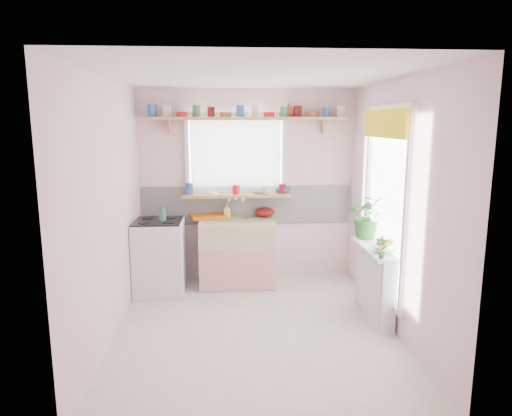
{
  "coord_description": "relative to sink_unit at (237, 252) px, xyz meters",
  "views": [
    {
      "loc": [
        -0.28,
        -4.36,
        2.07
      ],
      "look_at": [
        0.05,
        0.55,
        1.15
      ],
      "focal_mm": 32.0,
      "sensor_mm": 36.0,
      "label": 1
    }
  ],
  "objects": [
    {
      "name": "sink_unit",
      "position": [
        0.0,
        0.0,
        0.0
      ],
      "size": [
        0.95,
        0.65,
        1.11
      ],
      "color": "white",
      "rests_on": "ground"
    },
    {
      "name": "pine_shelf",
      "position": [
        0.15,
        0.18,
        1.69
      ],
      "size": [
        2.52,
        0.24,
        0.04
      ],
      "primitive_type": "cube",
      "color": "tan",
      "rests_on": "room"
    },
    {
      "name": "radiator_ledge",
      "position": [
        1.45,
        -1.09,
        -0.03
      ],
      "size": [
        0.22,
        0.95,
        0.78
      ],
      "color": "white",
      "rests_on": "ground"
    },
    {
      "name": "dish_tray",
      "position": [
        -0.38,
        0.21,
        0.44
      ],
      "size": [
        0.52,
        0.45,
        0.04
      ],
      "primitive_type": "cube",
      "rotation": [
        0.0,
        0.0,
        0.27
      ],
      "color": "#D46512",
      "rests_on": "sink_unit"
    },
    {
      "name": "soap_bottle_sink",
      "position": [
        -0.12,
        0.19,
        0.51
      ],
      "size": [
        0.1,
        0.1,
        0.19
      ],
      "primitive_type": "imported",
      "rotation": [
        0.0,
        0.0,
        0.12
      ],
      "color": "#DADB61",
      "rests_on": "sink_unit"
    },
    {
      "name": "fruit_bowl",
      "position": [
        1.48,
        -1.28,
        0.38
      ],
      "size": [
        0.28,
        0.28,
        0.07
      ],
      "primitive_type": "imported",
      "rotation": [
        0.0,
        0.0,
        0.05
      ],
      "color": "white",
      "rests_on": "radiator_ledge"
    },
    {
      "name": "sill_bowl",
      "position": [
        0.62,
        0.25,
        0.76
      ],
      "size": [
        0.23,
        0.23,
        0.06
      ],
      "primitive_type": "imported",
      "rotation": [
        0.0,
        0.0,
        0.15
      ],
      "color": "#2E5897",
      "rests_on": "windowsill"
    },
    {
      "name": "sill_crockery",
      "position": [
        -0.0,
        0.19,
        0.78
      ],
      "size": [
        1.35,
        0.11,
        0.12
      ],
      "color": "#3359A5",
      "rests_on": "windowsill"
    },
    {
      "name": "windowsill",
      "position": [
        -0.0,
        0.19,
        0.71
      ],
      "size": [
        1.4,
        0.22,
        0.04
      ],
      "primitive_type": "cube",
      "color": "tan",
      "rests_on": "room"
    },
    {
      "name": "fruit",
      "position": [
        1.49,
        -1.27,
        0.43
      ],
      "size": [
        0.2,
        0.14,
        0.1
      ],
      "color": "orange",
      "rests_on": "fruit_bowl"
    },
    {
      "name": "herb_pot",
      "position": [
        1.36,
        -1.49,
        0.45
      ],
      "size": [
        0.13,
        0.11,
        0.22
      ],
      "primitive_type": "imported",
      "rotation": [
        0.0,
        0.0,
        -0.28
      ],
      "color": "#2F6F2C",
      "rests_on": "radiator_ledge"
    },
    {
      "name": "sill_cup",
      "position": [
        0.38,
        0.13,
        0.78
      ],
      "size": [
        0.14,
        0.14,
        0.1
      ],
      "primitive_type": "imported",
      "rotation": [
        0.0,
        0.0,
        0.15
      ],
      "color": "beige",
      "rests_on": "windowsill"
    },
    {
      "name": "cooker",
      "position": [
        -0.95,
        -0.24,
        0.03
      ],
      "size": [
        0.58,
        0.58,
        0.93
      ],
      "color": "white",
      "rests_on": "ground"
    },
    {
      "name": "shelf_crockery",
      "position": [
        0.15,
        0.18,
        1.76
      ],
      "size": [
        2.47,
        0.11,
        0.12
      ],
      "color": "#3359A5",
      "rests_on": "pine_shelf"
    },
    {
      "name": "shelf_vase",
      "position": [
        0.68,
        0.24,
        1.79
      ],
      "size": [
        0.2,
        0.2,
        0.17
      ],
      "primitive_type": "imported",
      "rotation": [
        0.0,
        0.0,
        0.29
      ],
      "color": "#A24D32",
      "rests_on": "pine_shelf"
    },
    {
      "name": "cooker_bottle",
      "position": [
        -0.89,
        -0.27,
        0.59
      ],
      "size": [
        0.1,
        0.1,
        0.22
      ],
      "primitive_type": "imported",
      "rotation": [
        0.0,
        0.0,
        0.23
      ],
      "color": "#39734F",
      "rests_on": "cooker"
    },
    {
      "name": "jade_plant",
      "position": [
        1.48,
        -0.69,
        0.6
      ],
      "size": [
        0.57,
        0.54,
        0.5
      ],
      "primitive_type": "imported",
      "rotation": [
        0.0,
        0.0,
        -0.41
      ],
      "color": "#32702C",
      "rests_on": "radiator_ledge"
    },
    {
      "name": "colander",
      "position": [
        0.38,
        0.21,
        0.48
      ],
      "size": [
        0.35,
        0.35,
        0.12
      ],
      "primitive_type": "ellipsoid",
      "rotation": [
        0.0,
        0.0,
        -0.36
      ],
      "color": "#5E1010",
      "rests_on": "sink_unit"
    },
    {
      "name": "room",
      "position": [
        0.81,
        -0.43,
        0.94
      ],
      "size": [
        3.2,
        3.2,
        3.2
      ],
      "color": "white",
      "rests_on": "ground"
    }
  ]
}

